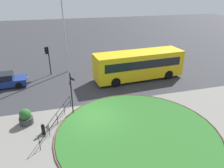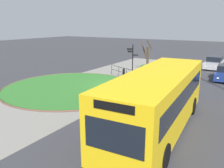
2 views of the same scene
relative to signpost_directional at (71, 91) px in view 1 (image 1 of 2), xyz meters
name	(u,v)px [view 1 (image 1 of 2)]	position (x,y,z in m)	size (l,w,h in m)	color
ground	(93,117)	(1.46, -0.84, -2.01)	(120.00, 120.00, 0.00)	#333338
sidewalk_paving	(99,132)	(1.46, -2.86, -2.00)	(32.00, 7.95, 0.02)	gray
grass_island	(137,133)	(3.98, -3.72, -1.96)	(11.09, 11.09, 0.10)	#2D6B28
grass_kerb_ring	(137,133)	(3.98, -3.72, -1.95)	(11.40, 11.40, 0.11)	brown
signpost_directional	(71,91)	(0.00, 0.00, 0.00)	(0.41, 1.07, 3.52)	black
bollard_foreground	(43,129)	(-2.23, -2.08, -1.58)	(0.24, 0.24, 0.83)	black
railing_grass_edge	(57,117)	(-1.25, -1.22, -1.33)	(2.36, 4.90, 1.03)	black
bus_yellow	(139,65)	(7.73, 5.38, -0.38)	(9.84, 3.21, 3.01)	yellow
car_far_lane	(5,81)	(-6.03, 7.05, -1.36)	(4.14, 2.02, 1.42)	navy
traffic_light_near	(47,55)	(-1.69, 9.21, 0.41)	(0.48, 0.32, 3.28)	black
lamppost_tall	(64,31)	(0.42, 9.73, 2.77)	(0.32, 0.32, 8.97)	#B7B7BC
planter_near_signpost	(26,117)	(-3.47, -0.42, -1.46)	(0.99, 0.99, 1.23)	#383838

